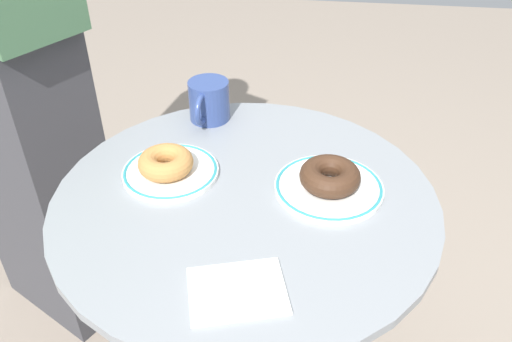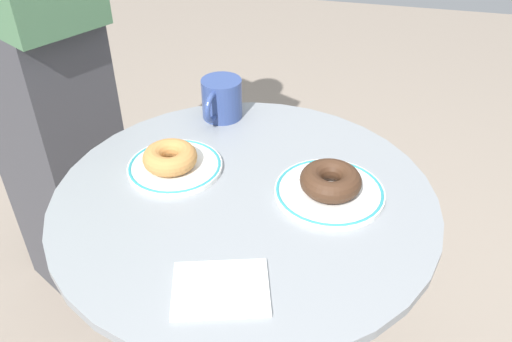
% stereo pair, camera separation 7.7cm
% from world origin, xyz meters
% --- Properties ---
extents(cafe_table, '(0.70, 0.70, 0.75)m').
position_xyz_m(cafe_table, '(0.00, 0.00, 0.54)').
color(cafe_table, gray).
rests_on(cafe_table, ground).
extents(plate_left, '(0.18, 0.18, 0.01)m').
position_xyz_m(plate_left, '(-0.15, 0.05, 0.76)').
color(plate_left, white).
rests_on(plate_left, cafe_table).
extents(plate_right, '(0.20, 0.20, 0.01)m').
position_xyz_m(plate_right, '(0.15, 0.04, 0.76)').
color(plate_right, white).
rests_on(plate_right, cafe_table).
extents(donut_old_fashioned, '(0.13, 0.13, 0.04)m').
position_xyz_m(donut_old_fashioned, '(-0.16, 0.04, 0.78)').
color(donut_old_fashioned, '#BC7F42').
rests_on(donut_old_fashioned, plate_left).
extents(donut_chocolate, '(0.11, 0.11, 0.04)m').
position_xyz_m(donut_chocolate, '(0.15, 0.04, 0.78)').
color(donut_chocolate, '#422819').
rests_on(donut_chocolate, plate_right).
extents(paper_napkin, '(0.17, 0.14, 0.01)m').
position_xyz_m(paper_napkin, '(0.02, -0.23, 0.76)').
color(paper_napkin, white).
rests_on(paper_napkin, cafe_table).
extents(coffee_mug, '(0.09, 0.13, 0.09)m').
position_xyz_m(coffee_mug, '(-0.12, 0.26, 0.80)').
color(coffee_mug, '#334784').
rests_on(coffee_mug, cafe_table).
extents(person_figure, '(0.49, 0.40, 1.68)m').
position_xyz_m(person_figure, '(-0.64, 0.34, 0.83)').
color(person_figure, '#3D3D42').
rests_on(person_figure, ground).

